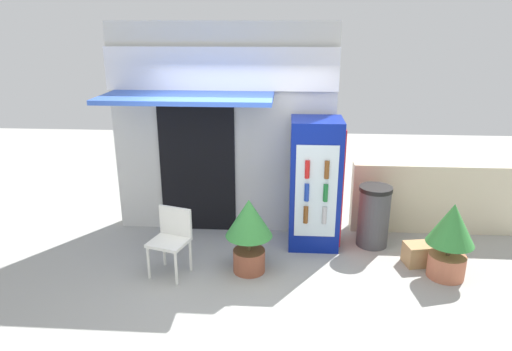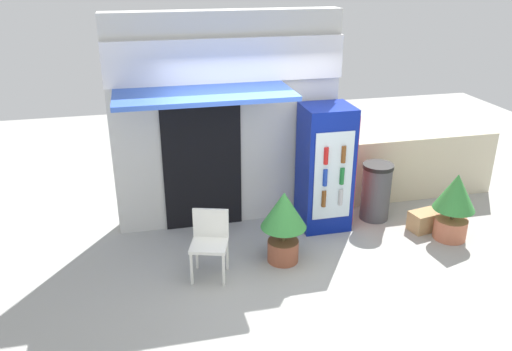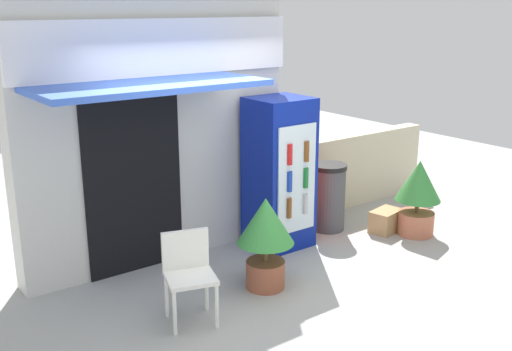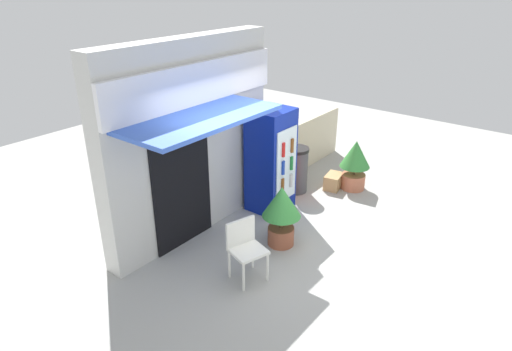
% 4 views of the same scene
% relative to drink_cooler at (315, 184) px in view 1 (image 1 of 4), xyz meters
% --- Properties ---
extents(ground, '(16.00, 16.00, 0.00)m').
position_rel_drink_cooler_xyz_m(ground, '(-1.00, -1.07, -0.91)').
color(ground, '#A3A39E').
extents(storefront_building, '(3.23, 1.34, 3.06)m').
position_rel_drink_cooler_xyz_m(storefront_building, '(-1.35, 0.52, 0.67)').
color(storefront_building, silver).
rests_on(storefront_building, ground).
extents(drink_cooler, '(0.71, 0.69, 1.82)m').
position_rel_drink_cooler_xyz_m(drink_cooler, '(0.00, 0.00, 0.00)').
color(drink_cooler, navy).
rests_on(drink_cooler, ground).
extents(plastic_chair, '(0.55, 0.52, 0.85)m').
position_rel_drink_cooler_xyz_m(plastic_chair, '(-1.82, -0.91, -0.41)').
color(plastic_chair, white).
rests_on(plastic_chair, ground).
extents(potted_plant_near_shop, '(0.59, 0.59, 0.98)m').
position_rel_drink_cooler_xyz_m(potted_plant_near_shop, '(-0.86, -0.83, -0.30)').
color(potted_plant_near_shop, '#995138').
rests_on(potted_plant_near_shop, ground).
extents(potted_plant_curbside, '(0.57, 0.57, 0.98)m').
position_rel_drink_cooler_xyz_m(potted_plant_curbside, '(1.61, -0.80, -0.34)').
color(potted_plant_curbside, '#BC6B4C').
rests_on(potted_plant_curbside, ground).
extents(trash_bin, '(0.46, 0.46, 0.88)m').
position_rel_drink_cooler_xyz_m(trash_bin, '(0.84, 0.02, -0.47)').
color(trash_bin, '#47474C').
rests_on(trash_bin, ground).
extents(stone_boundary_wall, '(2.57, 0.22, 1.05)m').
position_rel_drink_cooler_xyz_m(stone_boundary_wall, '(1.88, 0.56, -0.38)').
color(stone_boundary_wall, beige).
rests_on(stone_boundary_wall, ground).
extents(cardboard_box, '(0.47, 0.35, 0.29)m').
position_rel_drink_cooler_xyz_m(cardboard_box, '(1.39, -0.50, -0.77)').
color(cardboard_box, tan).
rests_on(cardboard_box, ground).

